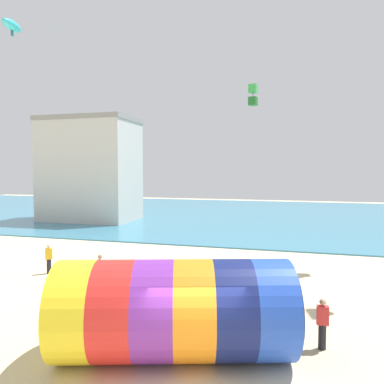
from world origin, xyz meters
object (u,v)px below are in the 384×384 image
(kite_green_box, at_px, (253,95))
(kite_cyan_parafoil, at_px, (12,26))
(kite_handler, at_px, (322,324))
(bystander_mid_beach, at_px, (100,271))
(giant_inflatable_tube, at_px, (175,310))
(bystander_near_water, at_px, (49,259))

(kite_green_box, xyz_separation_m, kite_cyan_parafoil, (-9.05, -5.77, 2.15))
(kite_handler, xyz_separation_m, bystander_mid_beach, (-9.87, 3.75, -0.03))
(kite_green_box, relative_size, kite_cyan_parafoil, 0.84)
(kite_handler, height_order, kite_green_box, kite_green_box)
(bystander_mid_beach, bearing_deg, kite_cyan_parafoil, -125.99)
(giant_inflatable_tube, height_order, kite_handler, giant_inflatable_tube)
(kite_cyan_parafoil, bearing_deg, kite_green_box, 32.52)
(giant_inflatable_tube, distance_m, bystander_near_water, 11.66)
(bystander_near_water, bearing_deg, kite_cyan_parafoil, -68.26)
(kite_green_box, xyz_separation_m, bystander_mid_beach, (-6.91, -2.82, -8.51))
(kite_cyan_parafoil, height_order, bystander_near_water, kite_cyan_parafoil)
(kite_green_box, bearing_deg, bystander_near_water, -171.98)
(giant_inflatable_tube, xyz_separation_m, kite_cyan_parafoil, (-7.73, 2.58, 9.96))
(kite_cyan_parafoil, xyz_separation_m, bystander_mid_beach, (2.14, 2.94, -10.65))
(kite_handler, bearing_deg, bystander_near_water, 159.74)
(kite_green_box, relative_size, bystander_near_water, 0.67)
(kite_cyan_parafoil, bearing_deg, kite_handler, -3.85)
(kite_green_box, height_order, bystander_mid_beach, kite_green_box)
(kite_cyan_parafoil, height_order, bystander_mid_beach, kite_cyan_parafoil)
(bystander_mid_beach, bearing_deg, bystander_near_water, 161.13)
(giant_inflatable_tube, xyz_separation_m, bystander_mid_beach, (-5.59, 5.53, -0.69))
(kite_handler, height_order, kite_cyan_parafoil, kite_cyan_parafoil)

